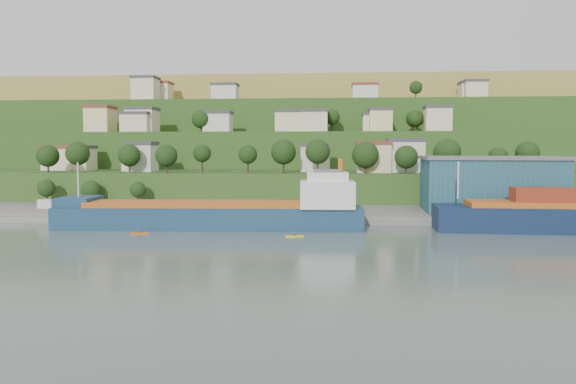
# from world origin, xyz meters

# --- Properties ---
(ground) EXTENTS (500.00, 500.00, 0.00)m
(ground) POSITION_xyz_m (0.00, 0.00, 0.00)
(ground) COLOR #495951
(ground) RESTS_ON ground
(quay) EXTENTS (220.00, 26.00, 4.00)m
(quay) POSITION_xyz_m (20.00, 28.00, 0.00)
(quay) COLOR slate
(quay) RESTS_ON ground
(pebble_beach) EXTENTS (40.00, 18.00, 2.40)m
(pebble_beach) POSITION_xyz_m (-55.00, 22.00, 0.00)
(pebble_beach) COLOR slate
(pebble_beach) RESTS_ON ground
(hillside) EXTENTS (360.00, 211.07, 96.00)m
(hillside) POSITION_xyz_m (-0.01, 168.71, 0.08)
(hillside) COLOR #284719
(hillside) RESTS_ON ground
(cargo_ship_near) EXTENTS (63.79, 13.21, 16.28)m
(cargo_ship_near) POSITION_xyz_m (-8.85, 8.32, 2.60)
(cargo_ship_near) COLOR #15314E
(cargo_ship_near) RESTS_ON ground
(warehouse) EXTENTS (31.71, 20.19, 12.80)m
(warehouse) POSITION_xyz_m (51.02, 27.54, 8.43)
(warehouse) COLOR #215563
(warehouse) RESTS_ON quay
(caravan) EXTENTS (6.92, 4.81, 2.98)m
(caravan) POSITION_xyz_m (-53.82, 24.78, 2.69)
(caravan) COLOR silver
(caravan) RESTS_ON pebble_beach
(dinghy) EXTENTS (3.82, 1.85, 0.73)m
(dinghy) POSITION_xyz_m (-47.60, 20.33, 1.57)
(dinghy) COLOR silver
(dinghy) RESTS_ON pebble_beach
(kayak_orange) EXTENTS (3.59, 1.89, 0.90)m
(kayak_orange) POSITION_xyz_m (-22.71, -0.63, 0.27)
(kayak_orange) COLOR #D15D12
(kayak_orange) RESTS_ON ground
(kayak_yellow) EXTENTS (3.50, 1.35, 0.86)m
(kayak_yellow) POSITION_xyz_m (7.54, -1.84, 0.25)
(kayak_yellow) COLOR yellow
(kayak_yellow) RESTS_ON ground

